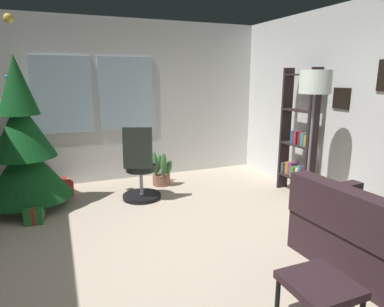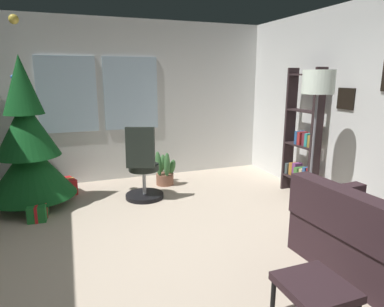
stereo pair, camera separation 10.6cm
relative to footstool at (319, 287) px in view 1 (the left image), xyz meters
name	(u,v)px [view 1 (the left image)]	position (x,y,z in m)	size (l,w,h in m)	color
ground_plane	(182,269)	(-0.61, 1.13, -0.38)	(5.06, 5.95, 0.10)	#C1AE99
wall_back_with_windows	(118,101)	(-0.63, 4.15, 1.02)	(5.06, 0.12, 2.69)	silver
footstool	(319,287)	(0.00, 0.00, 0.00)	(0.45, 0.46, 0.38)	#2D1D22
holiday_tree	(24,149)	(-2.05, 3.24, 0.51)	(1.14, 1.14, 2.51)	#4C331E
gift_box_red	(60,188)	(-1.66, 3.59, -0.21)	(0.40, 0.40, 0.24)	red
gift_box_green	(35,213)	(-1.97, 2.75, -0.23)	(0.24, 0.33, 0.21)	#1E722D
office_chair	(140,172)	(-0.56, 2.97, 0.10)	(0.56, 0.58, 1.09)	black
bookshelf	(298,141)	(1.70, 2.35, 0.50)	(0.18, 0.64, 1.89)	#2A1F20
floor_lamp	(315,92)	(1.30, 1.64, 1.25)	(0.38, 0.38, 1.84)	slate
potted_plant	(161,172)	(-0.09, 3.51, -0.11)	(0.38, 0.38, 0.58)	brown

